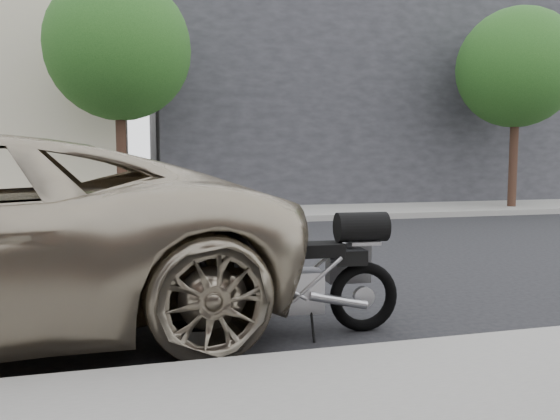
% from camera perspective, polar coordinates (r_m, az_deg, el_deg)
% --- Properties ---
extents(ground, '(120.00, 120.00, 0.00)m').
position_cam_1_polar(ground, '(8.04, -2.52, -5.71)').
color(ground, black).
rests_on(ground, ground).
extents(far_sidewalk, '(44.00, 3.00, 0.15)m').
position_cam_1_polar(far_sidewalk, '(14.39, -8.03, -0.53)').
color(far_sidewalk, gray).
rests_on(far_sidewalk, ground).
extents(far_building_dark, '(16.00, 11.00, 7.00)m').
position_cam_1_polar(far_building_dark, '(23.00, 7.54, 10.22)').
color(far_building_dark, '#27262B').
rests_on(far_building_dark, ground).
extents(street_tree_left, '(3.40, 3.40, 5.70)m').
position_cam_1_polar(street_tree_left, '(17.57, 23.51, 13.44)').
color(street_tree_left, '#3B251A').
rests_on(street_tree_left, far_sidewalk).
extents(street_tree_mid, '(3.40, 3.40, 5.70)m').
position_cam_1_polar(street_tree_mid, '(13.96, -16.51, 15.88)').
color(street_tree_mid, '#3B251A').
rests_on(street_tree_mid, far_sidewalk).
extents(motorcycle, '(2.05, 0.66, 1.30)m').
position_cam_1_polar(motorcycle, '(4.82, 2.22, -6.46)').
color(motorcycle, black).
rests_on(motorcycle, ground).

